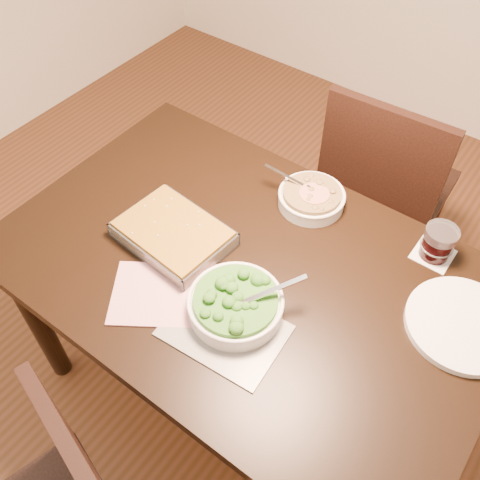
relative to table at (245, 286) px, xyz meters
The scene contains 11 objects.
ground 0.65m from the table, ahead, with size 4.00×4.00×0.00m, color #472A14.
table is the anchor object (origin of this frame).
magazine_a 0.26m from the table, 119.58° to the right, with size 0.28×0.21×0.01m, color #B43350.
magazine_b 0.24m from the table, 68.21° to the right, with size 0.30×0.21×0.01m, color #2A2B33.
coaster 0.55m from the table, 41.08° to the left, with size 0.11×0.11×0.00m, color white.
stew_bowl 0.34m from the table, 86.79° to the left, with size 0.23×0.21×0.08m.
broccoli_bowl 0.20m from the table, 63.32° to the right, with size 0.25×0.26×0.10m.
baking_dish 0.26m from the table, 168.30° to the right, with size 0.33×0.26×0.06m.
wine_tumbler 0.56m from the table, 41.08° to the left, with size 0.09×0.09×0.10m.
dinner_plate 0.60m from the table, 17.19° to the left, with size 0.29×0.29×0.02m, color white.
chair_far 0.79m from the table, 83.49° to the left, with size 0.46×0.46×0.94m.
Camera 1 is at (0.54, -0.75, 1.94)m, focal length 40.00 mm.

